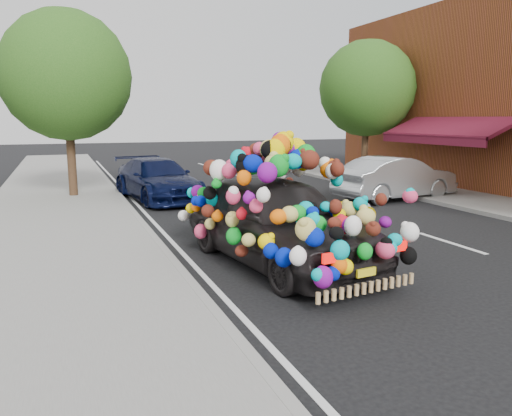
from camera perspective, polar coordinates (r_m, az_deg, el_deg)
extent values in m
plane|color=black|center=(9.59, 5.20, -5.94)|extent=(100.00, 100.00, 0.00)
cube|color=gray|center=(8.62, -21.57, -8.08)|extent=(4.00, 60.00, 0.12)
cube|color=gray|center=(8.81, -8.71, -7.05)|extent=(0.15, 60.00, 0.13)
cube|color=gray|center=(16.89, 25.97, 0.30)|extent=(3.00, 40.00, 0.12)
cube|color=maroon|center=(19.18, 20.90, 8.60)|extent=(1.62, 5.20, 0.75)
cube|color=maroon|center=(18.69, 19.11, 7.46)|extent=(0.06, 5.20, 0.35)
cylinder|color=#332114|center=(17.77, -20.34, 5.38)|extent=(0.28, 0.28, 2.73)
sphere|color=#1F4F15|center=(17.78, -20.88, 13.96)|extent=(4.20, 4.20, 4.20)
cylinder|color=#332114|center=(21.95, 12.31, 6.46)|extent=(0.28, 0.28, 2.64)
sphere|color=#1F4F15|center=(21.94, 12.57, 13.19)|extent=(4.00, 4.00, 4.00)
imported|color=black|center=(9.20, 2.44, -1.33)|extent=(2.57, 5.03, 1.64)
cube|color=red|center=(6.90, 8.39, -5.69)|extent=(0.23, 0.09, 0.14)
cube|color=red|center=(7.76, 16.16, -4.22)|extent=(0.23, 0.09, 0.14)
cube|color=yellow|center=(7.39, 12.47, -7.19)|extent=(0.34, 0.09, 0.12)
imported|color=black|center=(16.83, -11.19, 3.24)|extent=(2.60, 4.92, 1.36)
imported|color=#A5A9AC|center=(17.17, 15.67, 3.31)|extent=(4.51, 2.12, 1.43)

